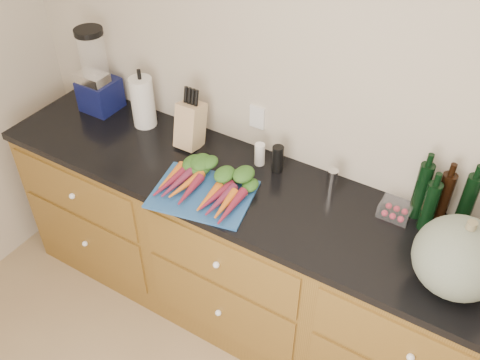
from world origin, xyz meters
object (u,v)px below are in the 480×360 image
Objects in this scene: knife_block at (190,125)px; carrots at (209,183)px; paper_towel at (143,102)px; tomato_box at (395,210)px; blender_appliance at (96,76)px; cutting_board at (203,194)px; squash at (459,258)px.

carrots is at bearing -42.00° from knife_block.
paper_towel is (-0.60, 0.27, 0.10)m from carrots.
blender_appliance is at bearing -179.58° from tomato_box.
knife_block is at bearing 132.68° from cutting_board.
squash reaches higher than cutting_board.
blender_appliance is 1.71× the size of paper_towel.
tomato_box is at bearing 0.41° from paper_towel.
carrots is 1.33× the size of squash.
cutting_board is at bearing -176.53° from squash.
paper_towel is at bearing 0.48° from blender_appliance.
cutting_board is 1.00× the size of carrots.
knife_block is at bearing -178.40° from tomato_box.
carrots is 1.63× the size of paper_towel.
squash is 0.72× the size of blender_appliance.
squash is at bearing -7.11° from blender_appliance.
blender_appliance reaches higher than carrots.
carrots is at bearing -24.30° from paper_towel.
carrots is 0.95× the size of blender_appliance.
cutting_board is 0.42m from knife_block.
squash is 1.45× the size of knife_block.
carrots is 0.96m from blender_appliance.
paper_towel is at bearing -179.59° from tomato_box.
squash is 1.72m from paper_towel.
tomato_box is at bearing 19.33° from carrots.
cutting_board is 3.31× the size of tomato_box.
knife_block reaches higher than tomato_box.
blender_appliance reaches higher than cutting_board.
cutting_board is 1.11m from squash.
tomato_box is (0.80, 0.33, 0.03)m from cutting_board.
knife_block is (0.32, -0.02, -0.02)m from paper_towel.
paper_towel is 0.32m from knife_block.
paper_towel reaches higher than knife_block.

